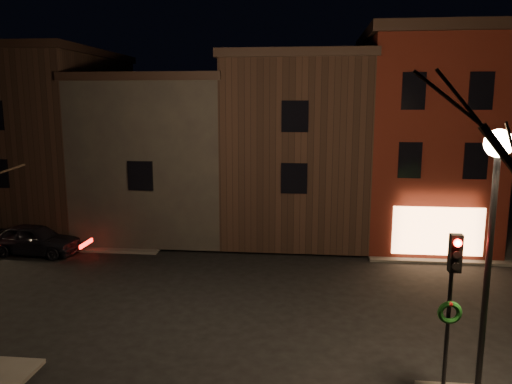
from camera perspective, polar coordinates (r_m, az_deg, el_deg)
ground at (r=18.68m, az=-1.08°, el=-12.29°), size 120.00×120.00×0.00m
sidewalk_far_left at (r=43.83m, az=-24.31°, el=0.04°), size 30.00×30.00×0.12m
corner_building at (r=27.26m, az=18.59°, el=6.04°), size 6.50×8.50×10.50m
row_building_a at (r=27.71m, az=4.77°, el=5.42°), size 7.30×10.30×9.40m
row_building_b at (r=28.87m, az=-9.83°, el=4.50°), size 7.80×10.30×8.40m
row_building_c at (r=31.59m, az=-22.68°, el=5.72°), size 7.30×10.30×9.90m
street_lamp_near at (r=11.96m, az=25.58°, el=-0.32°), size 0.60×0.60×6.48m
traffic_signal at (r=12.84m, az=21.46°, el=-10.32°), size 0.58×0.38×4.05m
parked_car_a at (r=26.01m, az=-23.98°, el=-4.96°), size 4.38×1.98×1.46m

